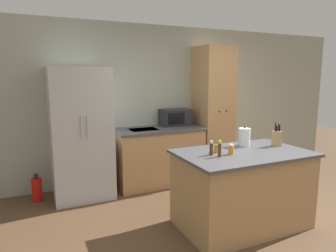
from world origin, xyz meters
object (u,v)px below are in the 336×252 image
Objects in this scene: refrigerator at (81,133)px; spice_bottle_green_herb at (211,148)px; fire_extinguisher at (37,189)px; knife_block at (277,138)px; spice_bottle_amber_oil at (231,150)px; pantry_cabinet at (213,112)px; spice_bottle_tall_dark at (220,149)px; microwave at (175,117)px; kettle at (244,137)px; spice_bottle_short_red at (216,149)px.

refrigerator reaches higher than spice_bottle_green_herb.
refrigerator is 4.73× the size of fire_extinguisher.
fire_extinguisher is at bearing 148.83° from knife_block.
spice_bottle_amber_oil is 0.73× the size of spice_bottle_green_herb.
pantry_cabinet is 2.14m from spice_bottle_tall_dark.
spice_bottle_tall_dark is 1.53× the size of spice_bottle_amber_oil.
kettle is at bearing -84.31° from microwave.
spice_bottle_amber_oil is (-0.92, -1.80, -0.18)m from pantry_cabinet.
kettle is at bearing -32.06° from fire_extinguisher.
refrigerator is 2.02m from spice_bottle_green_herb.
spice_bottle_green_herb is 0.65× the size of kettle.
fire_extinguisher is at bearing -176.64° from microwave.
refrigerator is at bearing 128.44° from spice_bottle_amber_oil.
spice_bottle_amber_oil is 0.23m from spice_bottle_green_herb.
knife_block is 0.99m from spice_bottle_green_herb.
kettle is (0.50, 0.13, 0.07)m from spice_bottle_short_red.
microwave is at bearing 78.10° from spice_bottle_tall_dark.
spice_bottle_tall_dark is at bearing -55.72° from refrigerator.
spice_bottle_tall_dark is 1.11× the size of spice_bottle_green_herb.
knife_block reaches higher than spice_bottle_tall_dark.
refrigerator is at bearing -173.49° from microwave.
microwave is 5.80× the size of spice_bottle_short_red.
spice_bottle_short_red is 0.52m from kettle.
microwave is (1.61, 0.18, 0.12)m from refrigerator.
knife_block is 0.95m from spice_bottle_tall_dark.
refrigerator is 6.36× the size of knife_block.
microwave is at bearing 106.35° from knife_block.
refrigerator is 2.30m from pantry_cabinet.
spice_bottle_tall_dark is at bearing -44.70° from fire_extinguisher.
kettle is (0.16, -1.64, -0.06)m from microwave.
spice_bottle_short_red is 0.22× the size of fire_extinguisher.
knife_block is at bearing -24.91° from kettle.
spice_bottle_amber_oil is at bearing -51.56° from refrigerator.
spice_bottle_tall_dark is at bearing -101.90° from microwave.
spice_bottle_tall_dark is at bearing -170.19° from spice_bottle_amber_oil.
refrigerator is at bearing 140.65° from kettle.
spice_bottle_green_herb is 0.65m from kettle.
refrigerator is 7.61× the size of kettle.
knife_block reaches higher than spice_bottle_amber_oil.
knife_block is at bearing -73.65° from microwave.
pantry_cabinet is 1.95m from spice_bottle_short_red.
spice_bottle_green_herb is at bearing -55.27° from refrigerator.
kettle reaches higher than spice_bottle_green_herb.
kettle reaches higher than fire_extinguisher.
spice_bottle_amber_oil is at bearing -117.04° from pantry_cabinet.
spice_bottle_amber_oil is 0.49m from kettle.
spice_bottle_short_red is at bearing 33.00° from spice_bottle_green_herb.
microwave is at bearing 95.69° from kettle.
pantry_cabinet is 7.66× the size of knife_block.
spice_bottle_tall_dark reaches higher than spice_bottle_green_herb.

